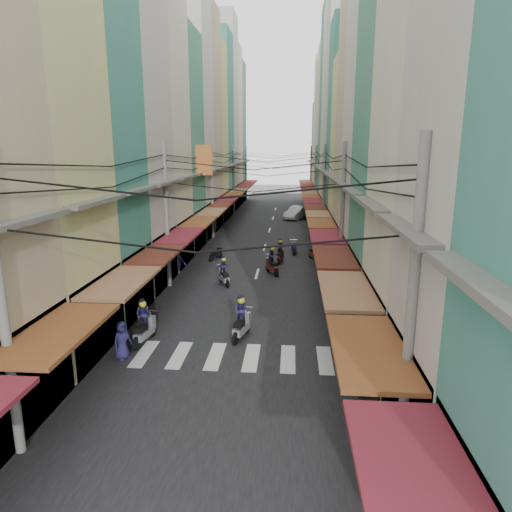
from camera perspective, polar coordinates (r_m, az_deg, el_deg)
The scene contains 15 objects.
ground at distance 23.49m, azimuth -0.98°, elevation -6.17°, with size 160.00×160.00×0.00m, color slate.
road at distance 42.82m, azimuth 1.57°, elevation 2.77°, with size 10.00×80.00×0.02m, color black.
sidewalk_left at distance 43.63m, azimuth -7.00°, elevation 2.90°, with size 3.00×80.00×0.06m, color gray.
sidewalk_right at distance 42.99m, azimuth 10.26°, elevation 2.63°, with size 3.00×80.00×0.06m, color gray.
crosswalk at distance 17.97m, azimuth -2.85°, elevation -12.46°, with size 7.55×2.40×0.01m.
building_row_left at distance 39.94m, azimuth -10.49°, elevation 15.88°, with size 7.80×67.67×23.70m.
building_row_right at distance 38.95m, azimuth 13.51°, elevation 15.27°, with size 7.80×68.98×22.59m.
utility_poles at distance 37.14m, azimuth 1.22°, elevation 11.38°, with size 10.20×66.13×8.20m.
white_car at distance 52.32m, azimuth 5.11°, elevation 4.64°, with size 5.12×2.01×1.81m, color silver.
bicycle at distance 21.12m, azimuth 17.24°, elevation -9.09°, with size 0.66×1.75×1.20m, color black.
moving_scooters at distance 26.39m, azimuth -0.99°, elevation -2.73°, with size 8.03×19.03×1.91m.
parked_scooters at distance 20.13m, azimuth 11.34°, elevation -8.40°, with size 13.01×15.76×1.00m.
pedestrians at distance 24.88m, azimuth -9.38°, elevation -2.75°, with size 11.56×17.32×2.21m.
market_umbrella at distance 16.10m, azimuth 18.68°, elevation -8.36°, with size 2.24×2.24×2.36m.
traffic_sign at distance 19.34m, azimuth 12.67°, elevation -4.59°, with size 0.10×0.61×2.77m.
Camera 1 is at (2.14, -22.05, 7.83)m, focal length 32.00 mm.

